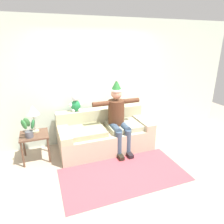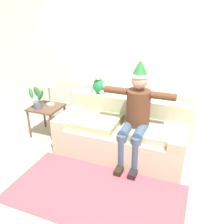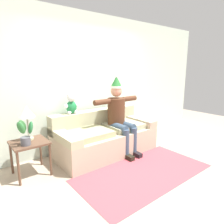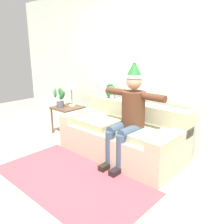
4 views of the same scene
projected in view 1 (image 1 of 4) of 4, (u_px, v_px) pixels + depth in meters
The scene contains 9 objects.
ground_plane at pixel (122, 173), 3.55m from camera, with size 10.00×10.00×0.00m, color tan.
back_wall at pixel (96, 82), 4.47m from camera, with size 7.00×0.10×2.70m, color silver.
couch at pixel (104, 134), 4.32m from camera, with size 1.94×0.93×0.80m.
person_seated at pixel (118, 115), 4.11m from camera, with size 1.02×0.77×1.52m.
teddy_bear at pixel (76, 104), 4.19m from camera, with size 0.29×0.17×0.38m.
side_table at pixel (35, 138), 3.82m from camera, with size 0.52×0.49×0.54m.
table_lamp at pixel (33, 112), 3.75m from camera, with size 0.24×0.24×0.54m.
potted_plant at pixel (28, 128), 3.61m from camera, with size 0.28×0.22×0.39m.
area_rug at pixel (124, 175), 3.49m from camera, with size 2.17×1.11×0.01m, color #BA454F.
Camera 1 is at (-1.21, -2.73, 2.20)m, focal length 31.92 mm.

